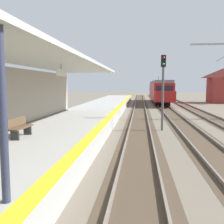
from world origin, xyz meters
TOP-DOWN VIEW (x-y plane):
  - station_platform at (-2.50, 16.00)m, footprint 5.00×80.00m
  - station_building_with_canopy at (-4.30, 11.36)m, footprint 4.85×24.00m
  - track_pair_nearest_platform at (1.90, 20.00)m, footprint 2.34×120.00m
  - track_pair_middle at (5.30, 20.00)m, footprint 2.34×120.00m
  - approaching_train at (5.30, 45.19)m, footprint 2.93×19.60m
  - rail_signal_post at (3.48, 18.22)m, footprint 0.32×0.34m
  - platform_bench at (-3.28, 10.72)m, footprint 0.45×1.60m

SIDE VIEW (x-z plane):
  - track_pair_nearest_platform at x=1.90m, z-range -0.03..0.13m
  - track_pair_middle at x=5.30m, z-range -0.03..0.13m
  - station_platform at x=-2.50m, z-range 0.00..0.90m
  - platform_bench at x=-3.28m, z-range 0.93..1.81m
  - approaching_train at x=5.30m, z-range -0.20..4.56m
  - station_building_with_canopy at x=-4.30m, z-range 0.44..4.87m
  - rail_signal_post at x=3.48m, z-range 0.59..5.79m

